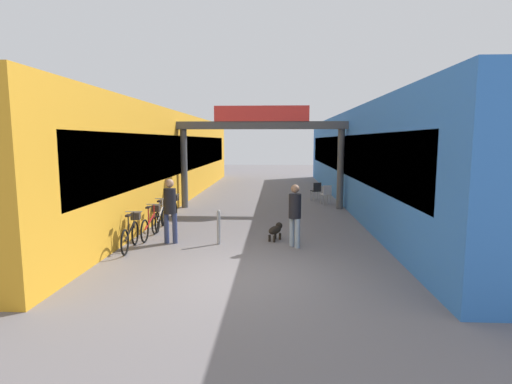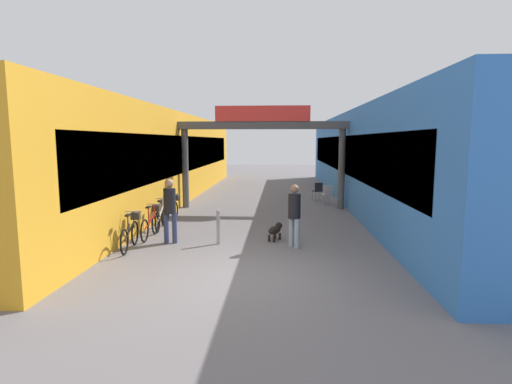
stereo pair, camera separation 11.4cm
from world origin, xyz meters
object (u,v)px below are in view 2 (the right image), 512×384
object	(u,v)px
cafe_chair_aluminium_nearer	(328,193)
cafe_chair_black_farther	(318,190)
bicycle_red_second	(151,223)
bicycle_blue_farthest	(171,210)
bicycle_black_nearest	(131,233)
bicycle_silver_third	(161,215)
pedestrian_with_dog	(294,211)
dog_on_leash	(275,230)
bollard_post_metal	(218,227)
pedestrian_companion	(170,206)

from	to	relation	value
cafe_chair_aluminium_nearer	cafe_chair_black_farther	distance (m)	1.24
bicycle_red_second	bicycle_blue_farthest	world-z (taller)	same
bicycle_black_nearest	bicycle_silver_third	xyz separation A→B (m)	(0.08, 2.51, 0.00)
pedestrian_with_dog	bicycle_red_second	bearing A→B (deg)	168.19
bicycle_red_second	pedestrian_with_dog	bearing A→B (deg)	-11.81
dog_on_leash	bollard_post_metal	world-z (taller)	bollard_post_metal
pedestrian_with_dog	cafe_chair_aluminium_nearer	distance (m)	7.65
dog_on_leash	cafe_chair_black_farther	distance (m)	8.12
bicycle_red_second	cafe_chair_aluminium_nearer	bearing A→B (deg)	47.26
bicycle_silver_third	bollard_post_metal	world-z (taller)	bicycle_silver_third
dog_on_leash	bicycle_black_nearest	world-z (taller)	bicycle_black_nearest
bicycle_black_nearest	cafe_chair_aluminium_nearer	distance (m)	9.97
bollard_post_metal	cafe_chair_aluminium_nearer	world-z (taller)	bollard_post_metal
bicycle_red_second	bollard_post_metal	size ratio (longest dim) A/B	1.73
pedestrian_companion	bicycle_black_nearest	xyz separation A→B (m)	(-0.91, -0.64, -0.63)
pedestrian_companion	bicycle_silver_third	size ratio (longest dim) A/B	1.09
pedestrian_companion	bicycle_red_second	bearing A→B (deg)	139.43
cafe_chair_aluminium_nearer	pedestrian_with_dog	bearing A→B (deg)	-103.46
bollard_post_metal	bicycle_red_second	bearing A→B (deg)	162.17
bicycle_red_second	cafe_chair_black_farther	bearing A→B (deg)	53.56
dog_on_leash	bicycle_blue_farthest	distance (m)	4.52
bicycle_black_nearest	pedestrian_companion	bearing A→B (deg)	35.07
pedestrian_with_dog	cafe_chair_aluminium_nearer	xyz separation A→B (m)	(1.78, 7.43, -0.45)
cafe_chair_black_farther	bollard_post_metal	bearing A→B (deg)	-112.91
dog_on_leash	bicycle_red_second	bearing A→B (deg)	177.63
pedestrian_with_dog	dog_on_leash	xyz separation A→B (m)	(-0.52, 0.74, -0.68)
bicycle_red_second	dog_on_leash	bearing A→B (deg)	-2.37
dog_on_leash	bicycle_silver_third	distance (m)	4.04
dog_on_leash	pedestrian_with_dog	bearing A→B (deg)	-54.90
cafe_chair_black_farther	pedestrian_companion	bearing A→B (deg)	-120.46
pedestrian_companion	dog_on_leash	world-z (taller)	pedestrian_companion
pedestrian_with_dog	cafe_chair_black_farther	size ratio (longest dim) A/B	1.94
dog_on_leash	bicycle_black_nearest	size ratio (longest dim) A/B	0.41
pedestrian_companion	bicycle_blue_farthest	world-z (taller)	pedestrian_companion
bollard_post_metal	bicycle_blue_farthest	bearing A→B (deg)	125.67
pedestrian_with_dog	bicycle_silver_third	xyz separation A→B (m)	(-4.32, 2.10, -0.55)
dog_on_leash	bicycle_blue_farthest	world-z (taller)	bicycle_blue_farthest
pedestrian_companion	bollard_post_metal	xyz separation A→B (m)	(1.38, -0.03, -0.57)
pedestrian_companion	cafe_chair_black_farther	distance (m)	9.74
bicycle_silver_third	bollard_post_metal	distance (m)	2.91
bicycle_black_nearest	cafe_chair_aluminium_nearer	size ratio (longest dim) A/B	1.90
bicycle_silver_third	cafe_chair_aluminium_nearer	distance (m)	8.09
bollard_post_metal	dog_on_leash	bearing A→B (deg)	18.51
bicycle_silver_third	cafe_chair_black_farther	distance (m)	8.69
bicycle_black_nearest	cafe_chair_black_farther	size ratio (longest dim) A/B	1.90
bicycle_black_nearest	bollard_post_metal	world-z (taller)	bicycle_black_nearest
bicycle_blue_farthest	cafe_chair_black_farther	distance (m)	7.87
cafe_chair_aluminium_nearer	bollard_post_metal	bearing A→B (deg)	-118.31
pedestrian_companion	bollard_post_metal	distance (m)	1.49
bicycle_red_second	bicycle_silver_third	size ratio (longest dim) A/B	1.00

